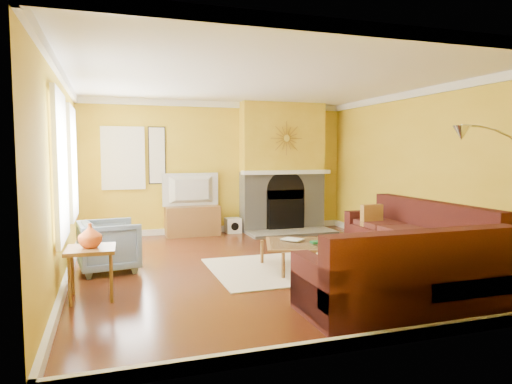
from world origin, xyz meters
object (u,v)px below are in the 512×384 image
object	(u,v)px
coffee_table	(300,255)
arc_lamp	(505,219)
sectional_sofa	(368,241)
media_console	(192,221)
side_table	(91,273)
armchair	(109,246)

from	to	relation	value
coffee_table	arc_lamp	world-z (taller)	arc_lamp
sectional_sofa	media_console	bearing A→B (deg)	116.57
media_console	side_table	bearing A→B (deg)	-116.57
coffee_table	arc_lamp	size ratio (longest dim) A/B	0.50
media_console	armchair	distance (m)	2.89
media_console	armchair	bearing A→B (deg)	-123.69
sectional_sofa	media_console	world-z (taller)	sectional_sofa
armchair	side_table	size ratio (longest dim) A/B	1.34
coffee_table	side_table	bearing A→B (deg)	-169.88
coffee_table	side_table	xyz separation A→B (m)	(-2.80, -0.50, 0.10)
sectional_sofa	media_console	distance (m)	4.03
media_console	arc_lamp	distance (m)	5.85
sectional_sofa	armchair	size ratio (longest dim) A/B	4.68
sectional_sofa	coffee_table	world-z (taller)	sectional_sofa
media_console	side_table	distance (m)	4.02
arc_lamp	sectional_sofa	bearing A→B (deg)	108.82
coffee_table	armchair	xyz separation A→B (m)	(-2.60, 0.70, 0.17)
sectional_sofa	armchair	world-z (taller)	sectional_sofa
side_table	arc_lamp	distance (m)	4.56
side_table	armchair	bearing A→B (deg)	80.54
arc_lamp	media_console	bearing A→B (deg)	114.18
armchair	side_table	distance (m)	1.22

